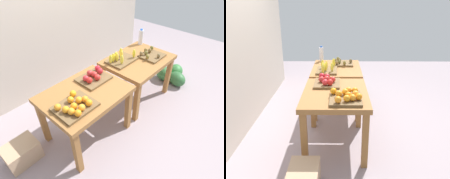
{
  "view_description": "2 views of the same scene",
  "coord_description": "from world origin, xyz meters",
  "views": [
    {
      "loc": [
        -1.69,
        -1.45,
        2.23
      ],
      "look_at": [
        -0.1,
        -0.04,
        0.55
      ],
      "focal_mm": 30.74,
      "sensor_mm": 36.0,
      "label": 1
    },
    {
      "loc": [
        -3.29,
        -0.06,
        1.82
      ],
      "look_at": [
        -0.08,
        -0.03,
        0.6
      ],
      "focal_mm": 37.99,
      "sensor_mm": 36.0,
      "label": 2
    }
  ],
  "objects": [
    {
      "name": "cardboard_produce_box",
      "position": [
        -1.4,
        0.3,
        0.14
      ],
      "size": [
        0.4,
        0.3,
        0.28
      ],
      "primitive_type": "cube",
      "color": "tan",
      "rests_on": "ground_plane"
    },
    {
      "name": "apple_bin",
      "position": [
        -0.29,
        0.12,
        0.79
      ],
      "size": [
        0.41,
        0.34,
        0.11
      ],
      "color": "brown",
      "rests_on": "display_table_left"
    },
    {
      "name": "banana_crate",
      "position": [
        0.31,
        0.15,
        0.8
      ],
      "size": [
        0.45,
        0.32,
        0.17
      ],
      "color": "brown",
      "rests_on": "display_table_right"
    },
    {
      "name": "water_bottle",
      "position": [
        1.01,
        0.29,
        0.88
      ],
      "size": [
        0.08,
        0.08,
        0.27
      ],
      "color": "silver",
      "rests_on": "display_table_right"
    },
    {
      "name": "ground_plane",
      "position": [
        0.0,
        0.0,
        0.0
      ],
      "size": [
        8.0,
        8.0,
        0.0
      ],
      "primitive_type": "plane",
      "color": "gray"
    },
    {
      "name": "kiwi_bin",
      "position": [
        0.75,
        -0.11,
        0.78
      ],
      "size": [
        0.37,
        0.32,
        0.1
      ],
      "color": "brown",
      "rests_on": "display_table_right"
    },
    {
      "name": "display_table_right",
      "position": [
        0.56,
        0.0,
        0.64
      ],
      "size": [
        1.04,
        0.8,
        0.75
      ],
      "color": "#956232",
      "rests_on": "ground_plane"
    },
    {
      "name": "watermelon_pile",
      "position": [
        1.44,
        -0.24,
        0.13
      ],
      "size": [
        0.63,
        0.7,
        0.27
      ],
      "color": "#317337",
      "rests_on": "ground_plane"
    },
    {
      "name": "back_wall",
      "position": [
        0.0,
        1.35,
        1.5
      ],
      "size": [
        4.4,
        0.12,
        3.0
      ],
      "primitive_type": "cube",
      "color": "beige",
      "rests_on": "ground_plane"
    },
    {
      "name": "display_table_left",
      "position": [
        -0.56,
        0.0,
        0.64
      ],
      "size": [
        1.04,
        0.8,
        0.75
      ],
      "color": "#956232",
      "rests_on": "ground_plane"
    },
    {
      "name": "orange_bin",
      "position": [
        -0.81,
        -0.13,
        0.8
      ],
      "size": [
        0.44,
        0.38,
        0.11
      ],
      "color": "brown",
      "rests_on": "display_table_left"
    }
  ]
}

